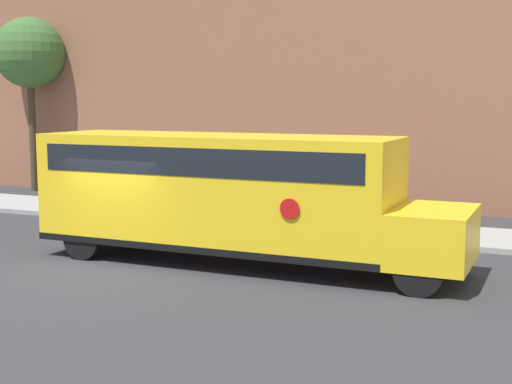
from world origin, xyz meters
name	(u,v)px	position (x,y,z in m)	size (l,w,h in m)	color
ground_plane	(109,265)	(0.00, 0.00, 0.00)	(60.00, 60.00, 0.00)	#333335
sidewalk_strip	(229,220)	(0.00, 6.50, 0.07)	(44.00, 3.00, 0.15)	#9E9E99
building_backdrop	(301,93)	(0.00, 13.00, 4.16)	(32.00, 4.00, 8.33)	#935B42
school_bus	(229,190)	(2.49, 1.37, 1.77)	(10.31, 2.57, 3.07)	yellow
tree_near_sidewalk	(30,54)	(-11.08, 10.17, 5.77)	(2.94, 2.94, 7.30)	#423323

